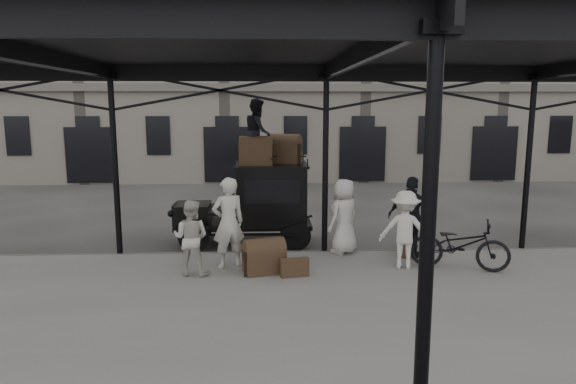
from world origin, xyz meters
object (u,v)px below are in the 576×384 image
object	(u,v)px
taxi	(260,200)
steamer_trunk_platform	(264,258)
porter_official	(412,218)
steamer_trunk_roof_near	(256,153)
porter_left	(228,223)
bicycle	(460,245)

from	to	relation	value
taxi	steamer_trunk_platform	bearing A→B (deg)	-87.69
porter_official	steamer_trunk_roof_near	size ratio (longest dim) A/B	2.27
steamer_trunk_platform	porter_official	bearing A→B (deg)	0.26
steamer_trunk_platform	porter_left	bearing A→B (deg)	135.39
bicycle	porter_left	bearing A→B (deg)	105.01
taxi	porter_official	world-z (taller)	taxi
porter_left	steamer_trunk_roof_near	bearing A→B (deg)	-128.03
steamer_trunk_platform	bicycle	bearing A→B (deg)	-14.44
porter_left	steamer_trunk_platform	bearing A→B (deg)	127.43
porter_official	bicycle	bearing A→B (deg)	164.15
steamer_trunk_roof_near	steamer_trunk_platform	world-z (taller)	steamer_trunk_roof_near
taxi	steamer_trunk_roof_near	xyz separation A→B (m)	(-0.08, -0.25, 1.29)
taxi	bicycle	world-z (taller)	taxi
porter_left	taxi	bearing A→B (deg)	-128.34
porter_left	porter_official	size ratio (longest dim) A/B	1.05
bicycle	steamer_trunk_platform	bearing A→B (deg)	110.13
porter_official	bicycle	world-z (taller)	porter_official
porter_left	steamer_trunk_roof_near	world-z (taller)	steamer_trunk_roof_near
steamer_trunk_roof_near	steamer_trunk_platform	distance (m)	3.33
porter_official	bicycle	distance (m)	1.28
porter_left	steamer_trunk_roof_near	distance (m)	2.63
porter_official	bicycle	size ratio (longest dim) A/B	0.92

